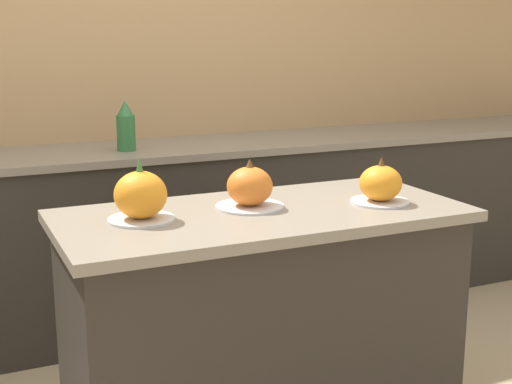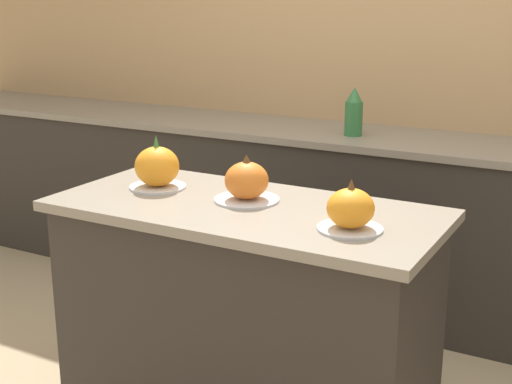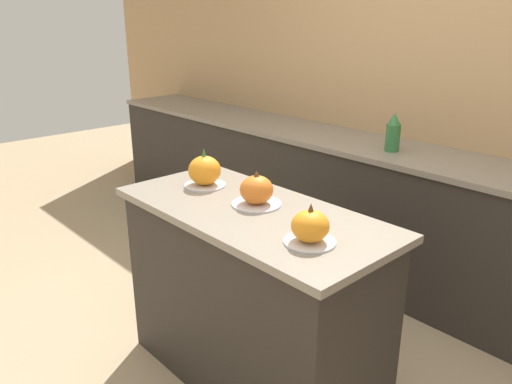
{
  "view_description": "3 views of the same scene",
  "coord_description": "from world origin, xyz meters",
  "views": [
    {
      "loc": [
        -0.95,
        -2.03,
        1.48
      ],
      "look_at": [
        -0.04,
        -0.03,
        0.98
      ],
      "focal_mm": 50.0,
      "sensor_mm": 36.0,
      "label": 1
    },
    {
      "loc": [
        1.14,
        -1.99,
        1.6
      ],
      "look_at": [
        0.07,
        -0.05,
        0.98
      ],
      "focal_mm": 50.0,
      "sensor_mm": 36.0,
      "label": 2
    },
    {
      "loc": [
        1.52,
        -1.37,
        1.72
      ],
      "look_at": [
        0.01,
        0.02,
        0.99
      ],
      "focal_mm": 35.0,
      "sensor_mm": 36.0,
      "label": 3
    }
  ],
  "objects": [
    {
      "name": "wall_back",
      "position": [
        0.0,
        1.67,
        1.25
      ],
      "size": [
        8.0,
        0.06,
        2.5
      ],
      "color": "tan",
      "rests_on": "ground_plane"
    },
    {
      "name": "kitchen_island",
      "position": [
        0.0,
        0.0,
        0.46
      ],
      "size": [
        1.33,
        0.62,
        0.91
      ],
      "color": "#2D2823",
      "rests_on": "ground_plane"
    },
    {
      "name": "back_counter",
      "position": [
        0.0,
        1.34,
        0.46
      ],
      "size": [
        6.0,
        0.6,
        0.92
      ],
      "color": "#2D2823",
      "rests_on": "ground_plane"
    },
    {
      "name": "pumpkin_cake_left",
      "position": [
        -0.39,
        0.04,
        0.99
      ],
      "size": [
        0.21,
        0.21,
        0.2
      ],
      "color": "silver",
      "rests_on": "kitchen_island"
    },
    {
      "name": "pumpkin_cake_center",
      "position": [
        -0.02,
        0.05,
        0.98
      ],
      "size": [
        0.23,
        0.23,
        0.16
      ],
      "color": "silver",
      "rests_on": "kitchen_island"
    },
    {
      "name": "pumpkin_cake_right",
      "position": [
        0.41,
        -0.07,
        0.97
      ],
      "size": [
        0.2,
        0.2,
        0.16
      ],
      "color": "silver",
      "rests_on": "kitchen_island"
    },
    {
      "name": "bottle_tall",
      "position": [
        -0.12,
        1.28,
        1.04
      ],
      "size": [
        0.09,
        0.09,
        0.24
      ],
      "color": "#2D6B38",
      "rests_on": "back_counter"
    }
  ]
}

